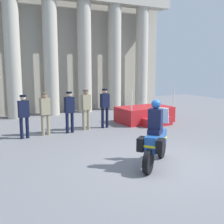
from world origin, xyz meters
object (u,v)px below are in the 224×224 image
reviewing_stand (145,115)px  officer_in_row_1 (45,110)px  officer_in_row_4 (105,105)px  officer_in_row_2 (69,109)px  officer_in_row_0 (24,113)px  officer_in_row_3 (86,106)px  motorcycle_with_rider (155,139)px

reviewing_stand → officer_in_row_1: (-5.02, -0.17, 0.64)m
officer_in_row_1 → officer_in_row_4: 2.70m
reviewing_stand → officer_in_row_2: officer_in_row_2 is taller
officer_in_row_0 → officer_in_row_2: size_ratio=0.98×
officer_in_row_1 → officer_in_row_2: size_ratio=1.00×
officer_in_row_0 → officer_in_row_3: officer_in_row_3 is taller
officer_in_row_3 → motorcycle_with_rider: size_ratio=0.92×
officer_in_row_4 → motorcycle_with_rider: (-1.09, -5.05, -0.24)m
motorcycle_with_rider → officer_in_row_2: bearing=60.2°
officer_in_row_0 → officer_in_row_3: bearing=178.1°
reviewing_stand → officer_in_row_3: 3.28m
officer_in_row_3 → officer_in_row_0: bearing=-1.9°
officer_in_row_1 → officer_in_row_4: officer_in_row_4 is taller
officer_in_row_2 → officer_in_row_3: bearing=-173.4°
officer_in_row_1 → motorcycle_with_rider: (1.61, -5.03, -0.21)m
officer_in_row_0 → officer_in_row_3: 2.68m
reviewing_stand → officer_in_row_4: bearing=-176.4°
reviewing_stand → officer_in_row_2: bearing=-176.0°
officer_in_row_2 → reviewing_stand: bearing=177.9°
officer_in_row_1 → officer_in_row_4: bearing=174.4°
officer_in_row_0 → officer_in_row_4: officer_in_row_4 is taller
reviewing_stand → officer_in_row_2: (-4.04, -0.29, 0.65)m
officer_in_row_4 → motorcycle_with_rider: bearing=71.8°
reviewing_stand → officer_in_row_3: (-3.21, -0.10, 0.67)m
officer_in_row_1 → motorcycle_with_rider: motorcycle_with_rider is taller
officer_in_row_1 → motorcycle_with_rider: size_ratio=0.90×
officer_in_row_3 → motorcycle_with_rider: (-0.19, -5.09, -0.24)m
officer_in_row_2 → motorcycle_with_rider: motorcycle_with_rider is taller
officer_in_row_1 → motorcycle_with_rider: 5.28m
motorcycle_with_rider → reviewing_stand: bearing=19.7°
reviewing_stand → officer_in_row_3: bearing=-178.2°
officer_in_row_0 → officer_in_row_3: size_ratio=0.96×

